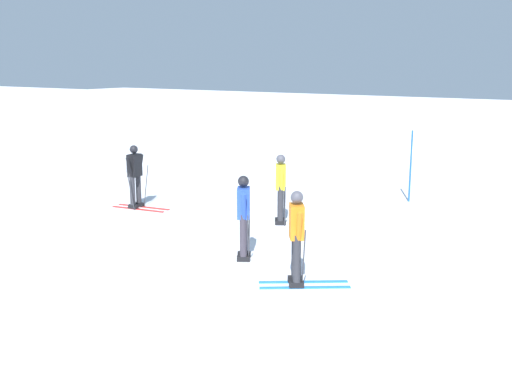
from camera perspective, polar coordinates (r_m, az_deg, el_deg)
ground_plane at (r=11.20m, az=-14.03°, el=-8.57°), size 120.00×120.00×0.00m
far_snow_ridge at (r=29.06m, az=17.56°, el=5.71°), size 80.00×6.56×1.87m
skier_orange at (r=10.67m, az=3.84°, el=-4.08°), size 1.52×1.22×1.71m
skier_black at (r=16.65m, az=-11.21°, el=1.59°), size 1.64×0.99×1.71m
skier_blue at (r=12.03m, az=-1.12°, el=-2.19°), size 1.55×1.16×1.71m
skier_yellow at (r=14.72m, az=2.34°, el=0.45°), size 1.55×1.17×1.71m
trail_marker_pole at (r=17.62m, az=14.23°, el=2.33°), size 0.05×0.05×2.02m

